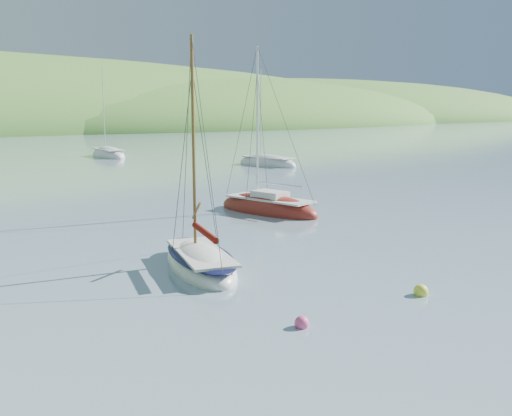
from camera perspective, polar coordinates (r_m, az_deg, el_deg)
ground at (r=17.95m, az=10.85°, el=-9.89°), size 700.00×700.00×0.00m
daysailer_white at (r=21.94m, az=-5.58°, el=-5.48°), size 3.85×6.46×9.34m
sloop_red at (r=33.42m, az=1.22°, el=-0.08°), size 3.81×7.34×10.35m
distant_sloop_b at (r=73.92m, az=-14.54°, el=5.13°), size 3.45×8.53×11.94m
distant_sloop_d at (r=60.75m, az=1.12°, el=4.45°), size 3.95×8.01×10.94m
mooring_buoys at (r=18.79m, az=-3.95°, el=-8.42°), size 12.35×11.42×0.48m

